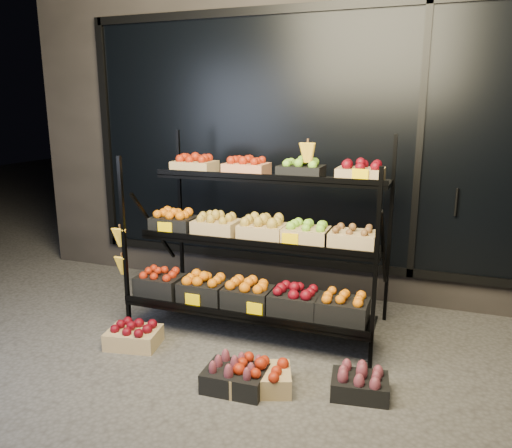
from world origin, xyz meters
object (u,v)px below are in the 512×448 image
at_px(display_rack, 257,241).
at_px(floor_crate_midright, 260,376).
at_px(floor_crate_midleft, 235,375).
at_px(floor_crate_left, 134,335).

bearing_deg(display_rack, floor_crate_midright, -68.31).
relative_size(display_rack, floor_crate_midright, 4.47).
xyz_separation_m(display_rack, floor_crate_midleft, (0.20, -0.96, -0.69)).
height_order(floor_crate_midleft, floor_crate_midright, floor_crate_midleft).
xyz_separation_m(display_rack, floor_crate_left, (-0.81, -0.66, -0.69)).
bearing_deg(display_rack, floor_crate_left, -140.86).
height_order(display_rack, floor_crate_midleft, display_rack).
distance_m(display_rack, floor_crate_midright, 1.19).
distance_m(display_rack, floor_crate_midleft, 1.20).
xyz_separation_m(floor_crate_midleft, floor_crate_midright, (0.16, 0.05, -0.00)).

